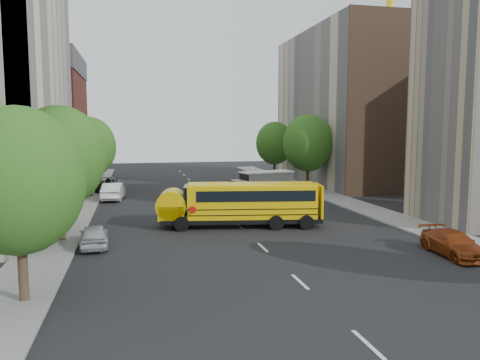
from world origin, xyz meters
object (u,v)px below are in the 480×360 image
object	(u,v)px
street_tree_0	(18,181)
parked_car_2	(108,184)
street_tree_5	(275,143)
safari_truck	(262,185)
school_bus	(240,202)
parked_car_0	(94,236)
parked_car_5	(266,177)
street_tree_2	(89,147)
street_tree_4	(308,143)
parked_car_1	(113,191)
parked_car_3	(453,244)
street_tree_1	(60,157)

from	to	relation	value
street_tree_0	parked_car_2	xyz separation A→B (m)	(1.40, 32.50, -3.87)
street_tree_0	street_tree_5	xyz separation A→B (m)	(22.00, 40.00, 0.06)
street_tree_5	safari_truck	world-z (taller)	street_tree_5
school_bus	street_tree_5	bearing A→B (deg)	77.77
parked_car_0	street_tree_5	bearing A→B (deg)	-126.14
safari_truck	parked_car_5	size ratio (longest dim) A/B	1.59
parked_car_5	school_bus	bearing A→B (deg)	-110.93
street_tree_2	safari_truck	world-z (taller)	street_tree_2
street_tree_0	street_tree_2	bearing A→B (deg)	90.00
street_tree_4	school_bus	bearing A→B (deg)	-124.12
parked_car_1	parked_car_5	world-z (taller)	parked_car_1
street_tree_5	school_bus	distance (m)	30.47
street_tree_2	safari_truck	distance (m)	16.81
parked_car_0	parked_car_1	xyz separation A→B (m)	(0.32, 17.85, 0.15)
parked_car_2	parked_car_3	bearing A→B (deg)	119.97
street_tree_1	street_tree_2	distance (m)	18.00
street_tree_5	parked_car_3	size ratio (longest dim) A/B	1.71
street_tree_2	street_tree_5	bearing A→B (deg)	28.61
street_tree_0	street_tree_4	bearing A→B (deg)	51.84
street_tree_1	parked_car_3	xyz separation A→B (m)	(20.18, -7.77, -4.32)
street_tree_1	parked_car_2	bearing A→B (deg)	86.44
street_tree_0	street_tree_1	world-z (taller)	street_tree_1
parked_car_2	street_tree_1	bearing A→B (deg)	84.60
street_tree_0	street_tree_5	bearing A→B (deg)	61.19
street_tree_1	parked_car_2	xyz separation A→B (m)	(1.40, 22.50, -4.18)
safari_truck	parked_car_1	world-z (taller)	safari_truck
school_bus	safari_truck	bearing A→B (deg)	76.51
street_tree_0	school_bus	bearing A→B (deg)	46.92
safari_truck	parked_car_2	xyz separation A→B (m)	(-14.32, 9.36, -0.62)
street_tree_1	street_tree_5	xyz separation A→B (m)	(22.00, 30.00, -0.25)
street_tree_1	school_bus	distance (m)	11.60
street_tree_0	safari_truck	world-z (taller)	street_tree_0
street_tree_0	street_tree_2	world-z (taller)	street_tree_2
parked_car_5	street_tree_0	bearing A→B (deg)	-119.78
parked_car_2	parked_car_5	bearing A→B (deg)	-170.70
parked_car_0	street_tree_4	bearing A→B (deg)	-139.24
street_tree_1	parked_car_1	distance (m)	16.67
street_tree_0	parked_car_3	bearing A→B (deg)	6.29
parked_car_0	parked_car_1	size ratio (longest dim) A/B	0.78
street_tree_4	parked_car_5	world-z (taller)	street_tree_4
street_tree_2	parked_car_2	world-z (taller)	street_tree_2
parked_car_5	street_tree_2	bearing A→B (deg)	-158.74
parked_car_0	parked_car_2	world-z (taller)	parked_car_2
parked_car_5	parked_car_2	bearing A→B (deg)	-169.91
school_bus	parked_car_5	size ratio (longest dim) A/B	2.68
street_tree_5	parked_car_0	xyz separation A→B (m)	(-20.12, -31.85, -4.06)
street_tree_0	street_tree_1	size ratio (longest dim) A/B	0.94
street_tree_0	parked_car_1	xyz separation A→B (m)	(2.20, 26.00, -3.84)
street_tree_4	parked_car_3	size ratio (longest dim) A/B	1.85
school_bus	parked_car_3	world-z (taller)	school_bus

